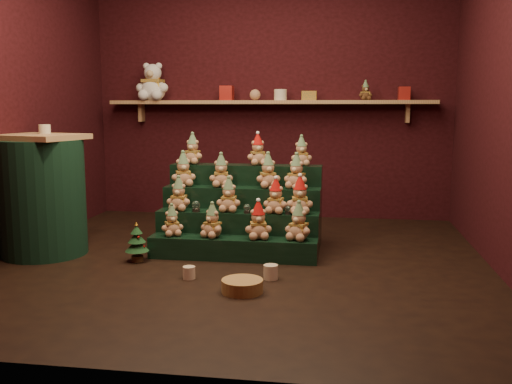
% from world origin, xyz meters
% --- Properties ---
extents(ground, '(4.00, 4.00, 0.00)m').
position_xyz_m(ground, '(0.00, 0.00, 0.00)').
color(ground, black).
rests_on(ground, ground).
extents(back_wall, '(4.00, 0.10, 2.80)m').
position_xyz_m(back_wall, '(0.00, 2.05, 1.40)').
color(back_wall, black).
rests_on(back_wall, ground).
extents(front_wall, '(4.00, 0.10, 2.80)m').
position_xyz_m(front_wall, '(0.00, -2.05, 1.40)').
color(front_wall, black).
rests_on(front_wall, ground).
extents(back_shelf, '(3.60, 0.26, 0.24)m').
position_xyz_m(back_shelf, '(0.00, 1.87, 1.29)').
color(back_shelf, tan).
rests_on(back_shelf, ground).
extents(riser_tier_front, '(1.40, 0.22, 0.18)m').
position_xyz_m(riser_tier_front, '(-0.06, 0.07, 0.09)').
color(riser_tier_front, black).
rests_on(riser_tier_front, ground).
extents(riser_tier_midfront, '(1.40, 0.22, 0.36)m').
position_xyz_m(riser_tier_midfront, '(-0.06, 0.29, 0.18)').
color(riser_tier_midfront, black).
rests_on(riser_tier_midfront, ground).
extents(riser_tier_midback, '(1.40, 0.22, 0.54)m').
position_xyz_m(riser_tier_midback, '(-0.06, 0.51, 0.27)').
color(riser_tier_midback, black).
rests_on(riser_tier_midback, ground).
extents(riser_tier_back, '(1.40, 0.22, 0.72)m').
position_xyz_m(riser_tier_back, '(-0.06, 0.73, 0.36)').
color(riser_tier_back, black).
rests_on(riser_tier_back, ground).
extents(teddy_0, '(0.24, 0.24, 0.26)m').
position_xyz_m(teddy_0, '(-0.58, 0.08, 0.31)').
color(teddy_0, tan).
rests_on(teddy_0, riser_tier_front).
extents(teddy_1, '(0.26, 0.25, 0.28)m').
position_xyz_m(teddy_1, '(-0.23, 0.07, 0.32)').
color(teddy_1, tan).
rests_on(teddy_1, riser_tier_front).
extents(teddy_2, '(0.26, 0.24, 0.31)m').
position_xyz_m(teddy_2, '(0.15, 0.07, 0.33)').
color(teddy_2, tan).
rests_on(teddy_2, riser_tier_front).
extents(teddy_3, '(0.28, 0.27, 0.31)m').
position_xyz_m(teddy_3, '(0.48, 0.08, 0.33)').
color(teddy_3, tan).
rests_on(teddy_3, riser_tier_front).
extents(teddy_4, '(0.21, 0.19, 0.29)m').
position_xyz_m(teddy_4, '(-0.57, 0.27, 0.51)').
color(teddy_4, tan).
rests_on(teddy_4, riser_tier_midfront).
extents(teddy_5, '(0.21, 0.19, 0.29)m').
position_xyz_m(teddy_5, '(-0.13, 0.28, 0.51)').
color(teddy_5, tan).
rests_on(teddy_5, riser_tier_midfront).
extents(teddy_6, '(0.23, 0.21, 0.29)m').
position_xyz_m(teddy_6, '(0.27, 0.27, 0.50)').
color(teddy_6, tan).
rests_on(teddy_6, riser_tier_midfront).
extents(teddy_7, '(0.24, 0.22, 0.31)m').
position_xyz_m(teddy_7, '(0.47, 0.29, 0.52)').
color(teddy_7, tan).
rests_on(teddy_7, riser_tier_midfront).
extents(teddy_8, '(0.28, 0.26, 0.31)m').
position_xyz_m(teddy_8, '(-0.60, 0.51, 0.69)').
color(teddy_8, tan).
rests_on(teddy_8, riser_tier_midback).
extents(teddy_9, '(0.24, 0.23, 0.29)m').
position_xyz_m(teddy_9, '(-0.25, 0.51, 0.69)').
color(teddy_9, tan).
rests_on(teddy_9, riser_tier_midback).
extents(teddy_10, '(0.27, 0.26, 0.30)m').
position_xyz_m(teddy_10, '(0.17, 0.52, 0.69)').
color(teddy_10, tan).
rests_on(teddy_10, riser_tier_midback).
extents(teddy_11, '(0.27, 0.25, 0.30)m').
position_xyz_m(teddy_11, '(0.42, 0.51, 0.69)').
color(teddy_11, tan).
rests_on(teddy_11, riser_tier_midback).
extents(teddy_12, '(0.23, 0.21, 0.28)m').
position_xyz_m(teddy_12, '(-0.57, 0.73, 0.86)').
color(teddy_12, tan).
rests_on(teddy_12, riser_tier_back).
extents(teddy_13, '(0.25, 0.24, 0.28)m').
position_xyz_m(teddy_13, '(0.05, 0.72, 0.86)').
color(teddy_13, tan).
rests_on(teddy_13, riser_tier_back).
extents(teddy_14, '(0.22, 0.21, 0.27)m').
position_xyz_m(teddy_14, '(0.45, 0.73, 0.85)').
color(teddy_14, tan).
rests_on(teddy_14, riser_tier_back).
extents(snow_globe_a, '(0.07, 0.07, 0.10)m').
position_xyz_m(snow_globe_a, '(-0.41, 0.23, 0.41)').
color(snow_globe_a, black).
rests_on(snow_globe_a, riser_tier_midfront).
extents(snow_globe_b, '(0.06, 0.06, 0.08)m').
position_xyz_m(snow_globe_b, '(0.03, 0.23, 0.40)').
color(snow_globe_b, black).
rests_on(snow_globe_b, riser_tier_midfront).
extents(snow_globe_c, '(0.06, 0.06, 0.08)m').
position_xyz_m(snow_globe_c, '(0.38, 0.23, 0.40)').
color(snow_globe_c, black).
rests_on(snow_globe_c, riser_tier_midfront).
extents(side_table, '(0.78, 0.71, 1.02)m').
position_xyz_m(side_table, '(-1.69, -0.01, 0.51)').
color(side_table, tan).
rests_on(side_table, ground).
extents(table_ornament, '(0.10, 0.10, 0.08)m').
position_xyz_m(table_ornament, '(-1.69, 0.09, 1.06)').
color(table_ornament, beige).
rests_on(table_ornament, side_table).
extents(mini_christmas_tree, '(0.19, 0.19, 0.33)m').
position_xyz_m(mini_christmas_tree, '(-0.82, -0.13, 0.16)').
color(mini_christmas_tree, '#422E17').
rests_on(mini_christmas_tree, ground).
extents(mug_left, '(0.09, 0.09, 0.09)m').
position_xyz_m(mug_left, '(-0.27, -0.52, 0.05)').
color(mug_left, beige).
rests_on(mug_left, ground).
extents(mug_right, '(0.11, 0.11, 0.11)m').
position_xyz_m(mug_right, '(0.32, -0.44, 0.05)').
color(mug_right, beige).
rests_on(mug_right, ground).
extents(wicker_basket, '(0.29, 0.29, 0.09)m').
position_xyz_m(wicker_basket, '(0.17, -0.76, 0.04)').
color(wicker_basket, '#A17341').
rests_on(wicker_basket, ground).
extents(white_bear, '(0.39, 0.35, 0.53)m').
position_xyz_m(white_bear, '(-1.32, 1.84, 1.58)').
color(white_bear, silver).
rests_on(white_bear, back_shelf).
extents(brown_bear, '(0.18, 0.17, 0.20)m').
position_xyz_m(brown_bear, '(1.04, 1.84, 1.42)').
color(brown_bear, '#53321B').
rests_on(brown_bear, back_shelf).
extents(gift_tin_red_a, '(0.14, 0.14, 0.16)m').
position_xyz_m(gift_tin_red_a, '(-0.47, 1.85, 1.40)').
color(gift_tin_red_a, '#A01F18').
rests_on(gift_tin_red_a, back_shelf).
extents(gift_tin_cream, '(0.14, 0.14, 0.12)m').
position_xyz_m(gift_tin_cream, '(0.13, 1.85, 1.38)').
color(gift_tin_cream, beige).
rests_on(gift_tin_cream, back_shelf).
extents(gift_tin_red_b, '(0.12, 0.12, 0.14)m').
position_xyz_m(gift_tin_red_b, '(1.45, 1.85, 1.39)').
color(gift_tin_red_b, '#A01F18').
rests_on(gift_tin_red_b, back_shelf).
extents(shelf_plush_ball, '(0.12, 0.12, 0.12)m').
position_xyz_m(shelf_plush_ball, '(-0.15, 1.85, 1.38)').
color(shelf_plush_ball, tan).
rests_on(shelf_plush_ball, back_shelf).
extents(scarf_gift_box, '(0.16, 0.10, 0.10)m').
position_xyz_m(scarf_gift_box, '(0.44, 1.85, 1.37)').
color(scarf_gift_box, orange).
rests_on(scarf_gift_box, back_shelf).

